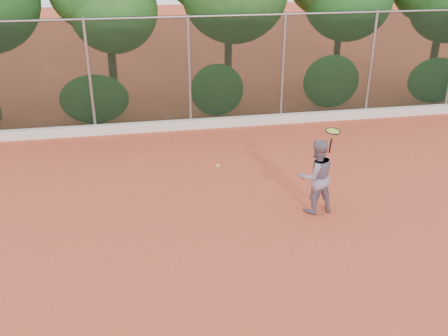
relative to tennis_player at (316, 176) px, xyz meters
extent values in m
plane|color=#CB4C30|center=(-2.04, -1.06, -0.85)|extent=(80.00, 80.00, 0.00)
cube|color=silver|center=(-2.04, 5.76, -0.70)|extent=(24.00, 0.20, 0.30)
imported|color=gray|center=(0.00, 0.00, 0.00)|extent=(0.90, 0.75, 1.70)
cube|color=black|center=(-2.04, 5.94, 0.90)|extent=(24.00, 0.01, 3.50)
cylinder|color=gray|center=(-2.04, 5.94, 2.60)|extent=(24.00, 0.06, 0.06)
cylinder|color=gray|center=(-5.04, 5.94, 0.90)|extent=(0.09, 0.09, 3.50)
cylinder|color=gray|center=(-2.04, 5.94, 0.90)|extent=(0.09, 0.09, 3.50)
cylinder|color=gray|center=(0.96, 5.94, 0.90)|extent=(0.09, 0.09, 3.50)
cylinder|color=gray|center=(3.96, 5.94, 0.90)|extent=(0.09, 0.09, 3.50)
cylinder|color=#3D2617|center=(-4.44, 8.24, 0.35)|extent=(0.28, 0.28, 2.40)
ellipsoid|color=#255A1F|center=(-4.24, 8.14, 2.55)|extent=(2.90, 2.40, 2.80)
cylinder|color=#492E1C|center=(-0.44, 7.94, 0.65)|extent=(0.26, 0.26, 3.00)
cylinder|color=#3A2A16|center=(3.66, 8.14, 0.50)|extent=(0.24, 0.24, 2.70)
cylinder|color=#3A2916|center=(7.36, 7.74, 0.40)|extent=(0.28, 0.28, 2.50)
ellipsoid|color=#316727|center=(-5.04, 6.74, 0.00)|extent=(2.20, 1.16, 1.60)
ellipsoid|color=#316D29|center=(-1.04, 6.74, 0.10)|extent=(1.80, 1.04, 1.76)
ellipsoid|color=#35752C|center=(2.96, 6.74, 0.20)|extent=(2.00, 1.10, 1.84)
ellipsoid|color=#296E2A|center=(6.96, 6.74, 0.05)|extent=(2.16, 1.12, 1.64)
cylinder|color=black|center=(0.28, 0.03, 0.69)|extent=(0.05, 0.08, 0.33)
torus|color=black|center=(0.28, -0.03, 1.04)|extent=(0.40, 0.40, 0.06)
cylinder|color=#ADC439|center=(0.28, -0.03, 1.04)|extent=(0.34, 0.34, 0.04)
sphere|color=#E4F537|center=(-2.18, -0.09, 0.47)|extent=(0.07, 0.07, 0.07)
camera|label=1|loc=(-3.71, -9.24, 4.70)|focal=40.00mm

